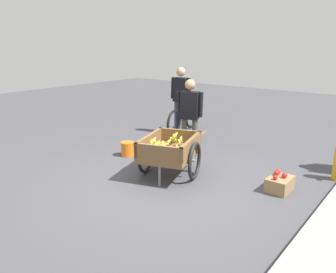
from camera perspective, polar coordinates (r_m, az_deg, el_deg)
The scene contains 7 objects.
ground_plane at distance 5.59m, azimuth -0.19°, elevation -7.80°, with size 24.00×24.00×0.00m, color #47474C.
fruit_cart at distance 5.75m, azimuth 0.27°, elevation -2.45°, with size 1.80×1.23×0.72m.
vendor_person at distance 6.68m, azimuth 3.67°, elevation 4.24°, with size 0.30×0.53×1.53m.
bicycle at distance 8.59m, azimuth 2.55°, elevation 3.02°, with size 1.65×0.47×0.85m.
cyclist_person at distance 8.34m, azimuth 2.14°, elevation 7.05°, with size 0.25×0.53×1.64m.
plastic_bucket at distance 6.89m, azimuth -6.76°, elevation -2.07°, with size 0.27×0.27×0.28m, color orange.
apple_crate at distance 5.54m, azimuth 18.17°, elevation -7.49°, with size 0.44×0.32×0.31m.
Camera 1 is at (4.01, 3.20, 2.21)m, focal length 36.40 mm.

